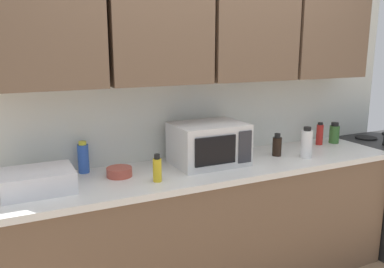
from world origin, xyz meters
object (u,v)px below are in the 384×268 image
at_px(bottle_blue_cleaner, 83,158).
at_px(bowl_ceramic_small, 119,172).
at_px(bottle_soy_dark, 277,146).
at_px(bottle_white_jar, 306,143).
at_px(microwave, 209,144).
at_px(bottle_green_oil, 334,133).
at_px(bottle_red_sauce, 320,134).
at_px(dish_rack, 38,181).
at_px(bottle_yellow_mustard, 157,169).

bearing_deg(bottle_blue_cleaner, bowl_ceramic_small, -43.51).
bearing_deg(bottle_blue_cleaner, bottle_soy_dark, -8.96).
distance_m(bottle_white_jar, bowl_ceramic_small, 1.34).
xyz_separation_m(bottle_soy_dark, bowl_ceramic_small, (-1.17, 0.04, -0.05)).
relative_size(bottle_white_jar, bottle_soy_dark, 1.35).
bearing_deg(microwave, bottle_green_oil, 3.31).
xyz_separation_m(bottle_green_oil, bottle_red_sauce, (-0.15, 0.01, 0.01)).
xyz_separation_m(dish_rack, bottle_red_sauce, (2.16, 0.13, 0.03)).
bearing_deg(bowl_ceramic_small, bottle_red_sauce, 2.78).
distance_m(bottle_red_sauce, bowl_ceramic_small, 1.69).
bearing_deg(bowl_ceramic_small, bottle_soy_dark, -1.97).
bearing_deg(bottle_white_jar, dish_rack, 176.23).
bearing_deg(dish_rack, bottle_yellow_mustard, -11.94).
distance_m(bottle_yellow_mustard, bottle_red_sauce, 1.54).
bearing_deg(bottle_yellow_mustard, bottle_blue_cleaner, 134.78).
relative_size(bottle_yellow_mustard, bottle_white_jar, 0.75).
height_order(dish_rack, bottle_yellow_mustard, bottle_yellow_mustard).
xyz_separation_m(bottle_yellow_mustard, bottle_white_jar, (1.15, 0.02, 0.03)).
bearing_deg(bottle_yellow_mustard, microwave, 23.13).
height_order(bottle_yellow_mustard, bottle_red_sauce, bottle_red_sauce).
bearing_deg(bottle_blue_cleaner, bottle_yellow_mustard, -45.22).
relative_size(bottle_green_oil, bottle_soy_dark, 1.03).
height_order(bottle_green_oil, bottle_white_jar, bottle_white_jar).
relative_size(dish_rack, bowl_ceramic_small, 2.42).
relative_size(bottle_green_oil, bottle_yellow_mustard, 1.03).
height_order(microwave, bottle_soy_dark, microwave).
height_order(microwave, bottle_green_oil, microwave).
bearing_deg(dish_rack, bowl_ceramic_small, 6.31).
bearing_deg(microwave, bottle_white_jar, -13.69).
relative_size(bottle_blue_cleaner, bowl_ceramic_small, 1.29).
bearing_deg(bottle_red_sauce, bottle_soy_dark, -166.84).
distance_m(dish_rack, bottle_white_jar, 1.80).
xyz_separation_m(microwave, bottle_green_oil, (1.21, 0.07, -0.06)).
relative_size(dish_rack, bottle_yellow_mustard, 2.27).
bearing_deg(bottle_green_oil, bottle_red_sauce, 175.69).
relative_size(dish_rack, bottle_green_oil, 2.21).
bearing_deg(microwave, bottle_yellow_mustard, -156.87).
xyz_separation_m(bottle_green_oil, bowl_ceramic_small, (-1.84, -0.07, -0.05)).
height_order(bottle_green_oil, bottle_yellow_mustard, bottle_green_oil).
relative_size(microwave, bottle_red_sauce, 2.64).
height_order(bottle_yellow_mustard, bottle_soy_dark, same).
height_order(bottle_soy_dark, bowl_ceramic_small, bottle_soy_dark).
xyz_separation_m(bottle_green_oil, bottle_soy_dark, (-0.67, -0.11, -0.00)).
bearing_deg(bottle_soy_dark, bottle_yellow_mustard, -171.41).
distance_m(microwave, bottle_yellow_mustard, 0.49).
bearing_deg(bottle_green_oil, bowl_ceramic_small, -177.79).
relative_size(dish_rack, bottle_white_jar, 1.69).
distance_m(dish_rack, bottle_green_oil, 2.31).
bearing_deg(dish_rack, microwave, 2.76).
relative_size(microwave, bowl_ceramic_small, 3.05).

